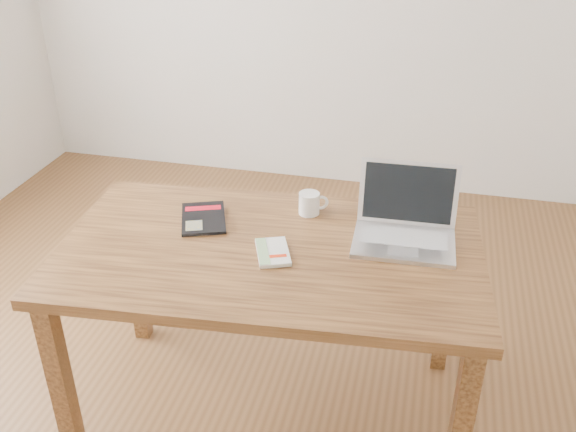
% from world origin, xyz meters
% --- Properties ---
extents(room, '(4.04, 4.04, 2.70)m').
position_xyz_m(room, '(-0.07, 0.00, 1.36)').
color(room, brown).
rests_on(room, ground).
extents(desk, '(1.51, 0.94, 0.75)m').
position_xyz_m(desk, '(0.15, -0.11, 0.66)').
color(desk, brown).
rests_on(desk, ground).
extents(white_guidebook, '(0.16, 0.20, 0.02)m').
position_xyz_m(white_guidebook, '(0.17, -0.14, 0.76)').
color(white_guidebook, silver).
rests_on(white_guidebook, desk).
extents(black_guidebook, '(0.23, 0.28, 0.01)m').
position_xyz_m(black_guidebook, '(-0.14, 0.03, 0.76)').
color(black_guidebook, black).
rests_on(black_guidebook, desk).
extents(laptop, '(0.36, 0.31, 0.24)m').
position_xyz_m(laptop, '(0.59, 0.07, 0.80)').
color(laptop, silver).
rests_on(laptop, desk).
extents(coffee_mug, '(0.11, 0.08, 0.08)m').
position_xyz_m(coffee_mug, '(0.23, 0.16, 0.79)').
color(coffee_mug, white).
rests_on(coffee_mug, desk).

